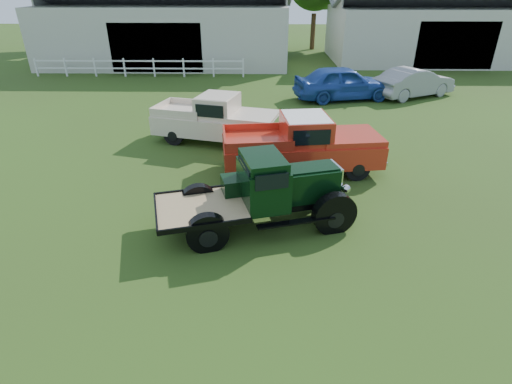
# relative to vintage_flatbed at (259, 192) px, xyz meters

# --- Properties ---
(ground) EXTENTS (120.00, 120.00, 0.00)m
(ground) POSITION_rel_vintage_flatbed_xyz_m (-0.28, -1.37, -0.96)
(ground) COLOR #2F4117
(shed_left) EXTENTS (18.80, 10.20, 5.60)m
(shed_left) POSITION_rel_vintage_flatbed_xyz_m (-7.28, 24.63, 1.84)
(shed_left) COLOR #B2B3A9
(shed_left) RESTS_ON ground
(shed_right) EXTENTS (16.80, 9.20, 5.20)m
(shed_right) POSITION_rel_vintage_flatbed_xyz_m (13.72, 25.63, 1.64)
(shed_right) COLOR #B2B3A9
(shed_right) RESTS_ON ground
(fence_rail) EXTENTS (14.20, 0.16, 1.20)m
(fence_rail) POSITION_rel_vintage_flatbed_xyz_m (-8.28, 18.63, -0.36)
(fence_rail) COLOR white
(fence_rail) RESTS_ON ground
(vintage_flatbed) EXTENTS (5.21, 3.18, 1.93)m
(vintage_flatbed) POSITION_rel_vintage_flatbed_xyz_m (0.00, 0.00, 0.00)
(vintage_flatbed) COLOR black
(vintage_flatbed) RESTS_ON ground
(red_pickup) EXTENTS (5.49, 2.67, 1.93)m
(red_pickup) POSITION_rel_vintage_flatbed_xyz_m (1.34, 3.38, -0.00)
(red_pickup) COLOR red
(red_pickup) RESTS_ON ground
(white_pickup) EXTENTS (5.30, 3.16, 1.83)m
(white_pickup) POSITION_rel_vintage_flatbed_xyz_m (-1.75, 6.19, -0.05)
(white_pickup) COLOR beige
(white_pickup) RESTS_ON ground
(misc_car_blue) EXTENTS (5.55, 3.15, 1.78)m
(misc_car_blue) POSITION_rel_vintage_flatbed_xyz_m (4.36, 12.85, -0.07)
(misc_car_blue) COLOR #21469B
(misc_car_blue) RESTS_ON ground
(misc_car_grey) EXTENTS (4.94, 3.66, 1.55)m
(misc_car_grey) POSITION_rel_vintage_flatbed_xyz_m (8.37, 13.51, -0.19)
(misc_car_grey) COLOR gray
(misc_car_grey) RESTS_ON ground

